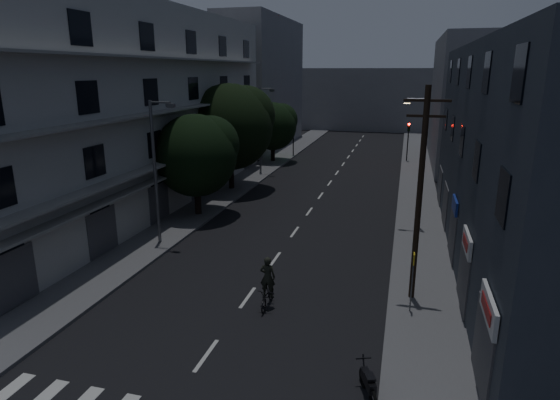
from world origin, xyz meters
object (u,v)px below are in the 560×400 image
at_px(bus_stop_sign, 413,272).
at_px(cyclist, 268,290).
at_px(utility_pole, 420,192).
at_px(motorcycle, 368,384).

bearing_deg(bus_stop_sign, cyclist, -171.21).
xyz_separation_m(utility_pole, bus_stop_sign, (-0.06, -1.31, -2.98)).
distance_m(utility_pole, cyclist, 7.50).
bearing_deg(cyclist, utility_pole, 19.56).
bearing_deg(bus_stop_sign, motorcycle, -102.60).
bearing_deg(motorcycle, utility_pole, 57.93).
relative_size(motorcycle, cyclist, 0.72).
xyz_separation_m(utility_pole, cyclist, (-5.88, -2.21, -4.11)).
bearing_deg(cyclist, motorcycle, -46.48).
relative_size(utility_pole, cyclist, 3.98).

